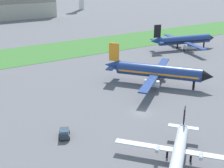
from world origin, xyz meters
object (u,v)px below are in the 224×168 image
(airplane_parked_jet_far, at_px, (183,40))
(pushback_tug_near_gate, at_px, (64,133))
(airplane_foreground_turboprop, at_px, (179,149))
(airplane_midfield_jet, at_px, (156,71))

(airplane_parked_jet_far, relative_size, pushback_tug_near_gate, 7.41)
(airplane_parked_jet_far, distance_m, airplane_foreground_turboprop, 80.97)
(pushback_tug_near_gate, bearing_deg, airplane_foreground_turboprop, 60.44)
(airplane_midfield_jet, bearing_deg, airplane_parked_jet_far, 87.48)
(airplane_parked_jet_far, xyz_separation_m, airplane_foreground_turboprop, (-57.73, -56.75, -1.43))
(airplane_parked_jet_far, height_order, airplane_foreground_turboprop, airplane_parked_jet_far)
(airplane_parked_jet_far, height_order, pushback_tug_near_gate, airplane_parked_jet_far)
(airplane_midfield_jet, distance_m, pushback_tug_near_gate, 36.32)
(airplane_foreground_turboprop, height_order, pushback_tug_near_gate, airplane_foreground_turboprop)
(airplane_midfield_jet, distance_m, airplane_parked_jet_far, 45.18)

